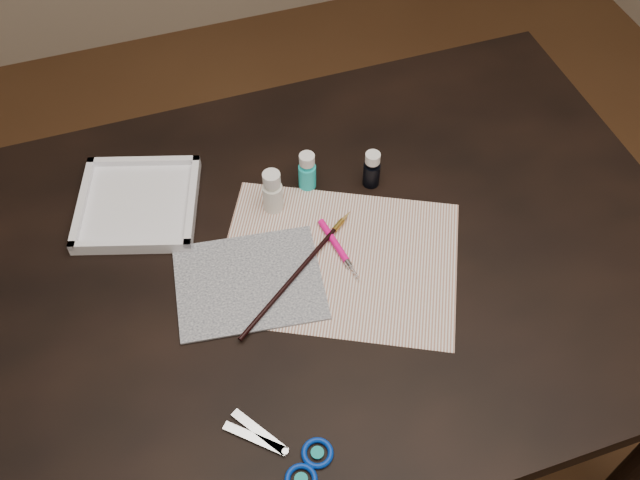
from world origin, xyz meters
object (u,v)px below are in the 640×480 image
object	(u,v)px
scissors	(273,450)
paper	(339,260)
paint_bottle_cyan	(307,171)
canvas	(249,282)
paint_bottle_white	(272,191)
paint_bottle_navy	(372,169)
palette_tray	(138,203)

from	to	relation	value
scissors	paper	bearing A→B (deg)	-82.46
paint_bottle_cyan	canvas	bearing A→B (deg)	-132.18
canvas	scissors	bearing A→B (deg)	-98.33
canvas	scissors	distance (m)	0.29
canvas	scissors	size ratio (longest dim) A/B	1.34
canvas	paint_bottle_white	size ratio (longest dim) A/B	2.75
paint_bottle_navy	paint_bottle_white	bearing A→B (deg)	179.66
canvas	palette_tray	size ratio (longest dim) A/B	1.16
paper	paint_bottle_cyan	size ratio (longest dim) A/B	5.07
paper	canvas	xyz separation A→B (m)	(-0.16, 0.00, 0.00)
paint_bottle_white	scissors	xyz separation A→B (m)	(-0.13, -0.44, -0.04)
paint_bottle_cyan	paint_bottle_white	bearing A→B (deg)	-157.37
paper	scissors	world-z (taller)	scissors
paint_bottle_cyan	palette_tray	bearing A→B (deg)	171.51
canvas	paint_bottle_white	distance (m)	0.17
canvas	paint_bottle_white	xyz separation A→B (m)	(0.09, 0.15, 0.04)
paint_bottle_white	canvas	bearing A→B (deg)	-120.48
paper	palette_tray	xyz separation A→B (m)	(-0.31, 0.23, 0.01)
canvas	paint_bottle_navy	xyz separation A→B (m)	(0.27, 0.15, 0.03)
paint_bottle_cyan	paint_bottle_navy	bearing A→B (deg)	-15.80
paper	paint_bottle_white	bearing A→B (deg)	115.74
paint_bottle_white	scissors	size ratio (longest dim) A/B	0.49
canvas	paint_bottle_cyan	bearing A→B (deg)	47.82
palette_tray	paint_bottle_navy	bearing A→B (deg)	-10.51
paint_bottle_white	paint_bottle_cyan	world-z (taller)	paint_bottle_white
paint_bottle_navy	paint_bottle_cyan	bearing A→B (deg)	164.20
palette_tray	paper	bearing A→B (deg)	-36.73
paint_bottle_cyan	paint_bottle_navy	distance (m)	0.12
paper	canvas	distance (m)	0.16
paint_bottle_cyan	palette_tray	size ratio (longest dim) A/B	0.38
paper	paint_bottle_cyan	world-z (taller)	paint_bottle_cyan
paint_bottle_navy	palette_tray	world-z (taller)	paint_bottle_navy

